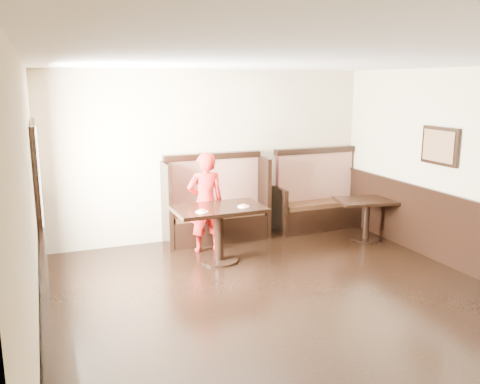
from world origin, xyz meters
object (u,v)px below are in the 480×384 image
child (206,202)px  booth_neighbor (317,202)px  booth_main (216,209)px  table_main (219,220)px  table_neighbor (367,210)px

child → booth_neighbor: bearing=-163.0°
booth_main → booth_neighbor: same height
table_main → child: bearing=92.1°
booth_neighbor → child: 2.37m
booth_neighbor → table_neighbor: 1.04m
table_main → child: child is taller
child → table_main: bearing=97.3°
table_neighbor → booth_neighbor: bearing=123.3°
table_neighbor → child: child is taller
booth_main → table_neighbor: (2.33, -0.96, -0.00)m
child → table_neighbor: bearing=174.8°
booth_main → table_main: 1.11m
table_neighbor → booth_main: bearing=169.1°
booth_neighbor → table_main: bearing=-154.9°
table_main → table_neighbor: bearing=1.1°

